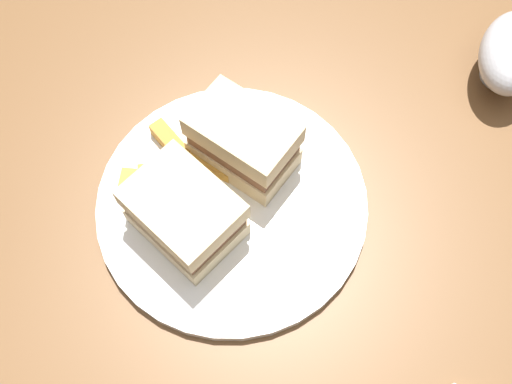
# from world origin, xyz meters

# --- Properties ---
(ground_plane) EXTENTS (6.00, 6.00, 0.00)m
(ground_plane) POSITION_xyz_m (0.00, 0.00, 0.00)
(ground_plane) COLOR #4C4238
(dining_table) EXTENTS (1.06, 0.90, 0.72)m
(dining_table) POSITION_xyz_m (0.00, 0.00, 0.36)
(dining_table) COLOR brown
(dining_table) RESTS_ON ground
(plate) EXTENTS (0.29, 0.29, 0.01)m
(plate) POSITION_xyz_m (0.04, 0.04, 0.73)
(plate) COLOR white
(plate) RESTS_ON dining_table
(sandwich_half_left) EXTENTS (0.11, 0.07, 0.07)m
(sandwich_half_left) POSITION_xyz_m (0.06, -0.01, 0.77)
(sandwich_half_left) COLOR #CCB284
(sandwich_half_left) RESTS_ON plate
(sandwich_half_right) EXTENTS (0.11, 0.09, 0.07)m
(sandwich_half_right) POSITION_xyz_m (0.05, 0.09, 0.77)
(sandwich_half_right) COLOR beige
(sandwich_half_right) RESTS_ON plate
(potato_wedge_front) EXTENTS (0.05, 0.04, 0.02)m
(potato_wedge_front) POSITION_xyz_m (0.08, 0.10, 0.74)
(potato_wedge_front) COLOR gold
(potato_wedge_front) RESTS_ON plate
(potato_wedge_middle) EXTENTS (0.06, 0.05, 0.02)m
(potato_wedge_middle) POSITION_xyz_m (0.11, 0.08, 0.74)
(potato_wedge_middle) COLOR gold
(potato_wedge_middle) RESTS_ON plate
(potato_wedge_back) EXTENTS (0.06, 0.03, 0.02)m
(potato_wedge_back) POSITION_xyz_m (0.08, 0.02, 0.74)
(potato_wedge_back) COLOR gold
(potato_wedge_back) RESTS_ON plate
(potato_wedge_left_edge) EXTENTS (0.04, 0.04, 0.02)m
(potato_wedge_left_edge) POSITION_xyz_m (0.11, 0.07, 0.74)
(potato_wedge_left_edge) COLOR #B77F33
(potato_wedge_left_edge) RESTS_ON plate
(potato_wedge_right_edge) EXTENTS (0.04, 0.03, 0.02)m
(potato_wedge_right_edge) POSITION_xyz_m (0.08, 0.08, 0.74)
(potato_wedge_right_edge) COLOR gold
(potato_wedge_right_edge) RESTS_ON plate
(potato_wedge_stray) EXTENTS (0.06, 0.03, 0.02)m
(potato_wedge_stray) POSITION_xyz_m (0.13, 0.03, 0.74)
(potato_wedge_stray) COLOR #B77F33
(potato_wedge_stray) RESTS_ON plate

